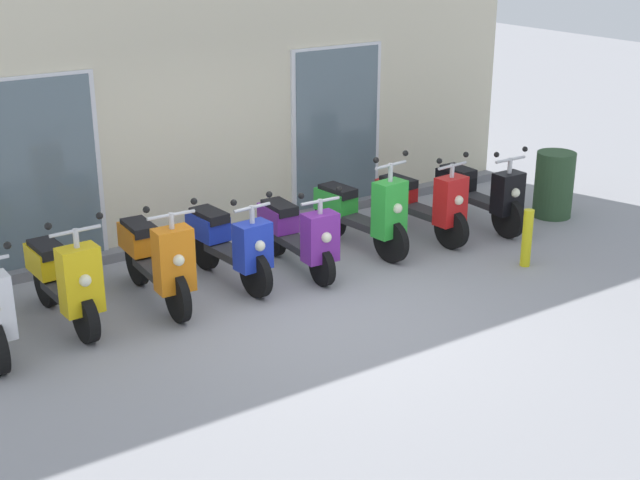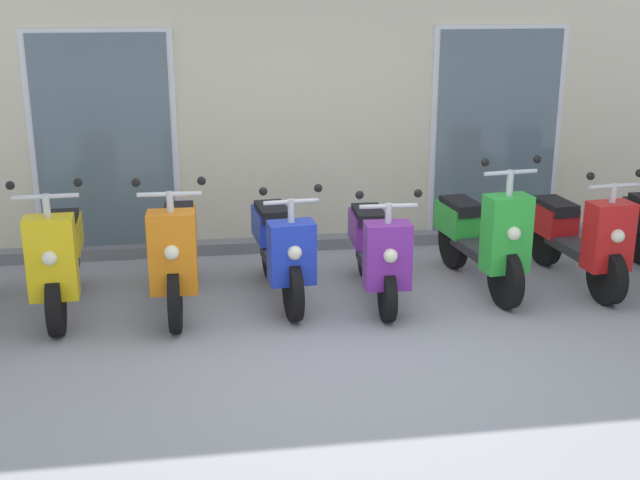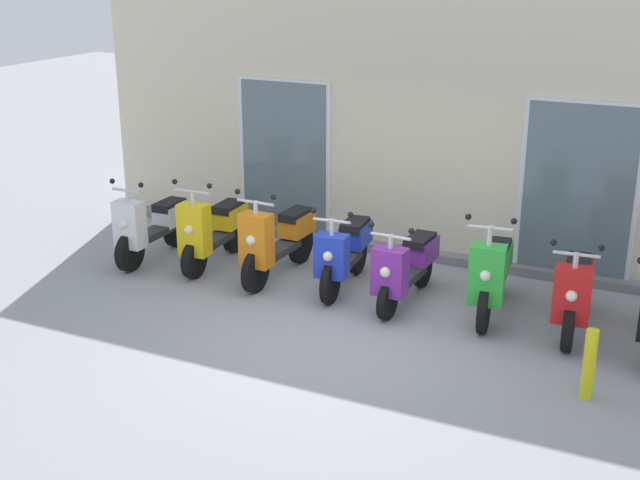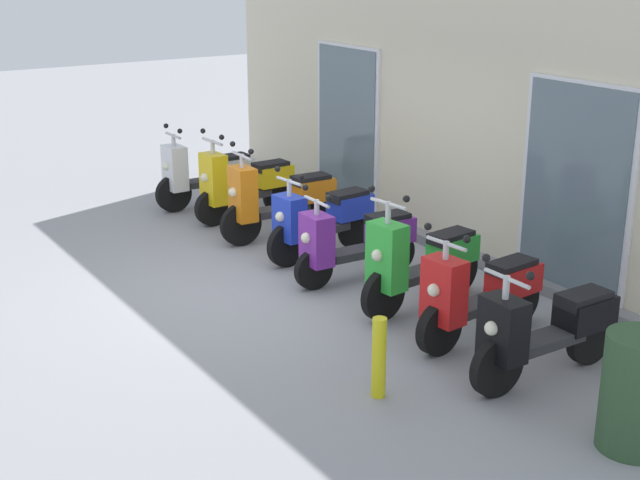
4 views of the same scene
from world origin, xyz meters
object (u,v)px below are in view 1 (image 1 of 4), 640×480
Objects in this scene: curb_bollard at (527,238)px; scooter_purple at (298,233)px; trash_bin at (554,185)px; scooter_orange at (156,258)px; scooter_red at (422,203)px; scooter_blue at (229,243)px; scooter_green at (362,212)px; scooter_black at (479,193)px; scooter_yellow at (64,279)px.

scooter_purple is at bearing 148.81° from curb_bollard.
scooter_orange is at bearing 176.59° from trash_bin.
scooter_red is 1.78× the size of trash_bin.
scooter_green is (1.85, -0.02, 0.02)m from scooter_blue.
curb_bollard is at bearing -19.57° from scooter_orange.
scooter_orange is 1.07× the size of scooter_blue.
scooter_black is (0.92, -0.09, 0.00)m from scooter_red.
scooter_green is 1.80× the size of trash_bin.
trash_bin is at bearing -3.41° from scooter_orange.
scooter_orange reaches higher than trash_bin.
scooter_orange is at bearing 178.55° from scooter_purple.
scooter_green is at bearing 172.49° from trash_bin.
scooter_yellow is at bearing 179.79° from scooter_red.
curb_bollard is at bearing -111.05° from scooter_black.
scooter_black is at bearing -0.88° from scooter_orange.
trash_bin is (6.72, -0.38, -0.04)m from scooter_yellow.
scooter_green is at bearing 0.24° from scooter_yellow.
scooter_orange reaches higher than scooter_purple.
scooter_green is at bearing 177.95° from scooter_red.
scooter_blue is 2.77m from scooter_red.
scooter_yellow is 1.90m from scooter_blue.
scooter_blue is at bearing 172.33° from scooter_purple.
scooter_yellow is at bearing 177.92° from scooter_orange.
scooter_black is 1.83× the size of trash_bin.
curb_bollard is (-1.67, -1.10, -0.10)m from trash_bin.
scooter_purple is 0.94× the size of scooter_black.
scooter_green is (1.00, 0.10, 0.04)m from scooter_purple.
scooter_purple is at bearing 179.47° from scooter_black.
scooter_black reaches higher than curb_bollard.
scooter_red is 2.08m from trash_bin.
scooter_orange is 3.68m from scooter_red.
scooter_blue is at bearing 179.44° from scooter_green.
scooter_blue is 0.97× the size of scooter_green.
scooter_purple is 1.01m from scooter_green.
curb_bollard is at bearing -48.75° from scooter_green.
scooter_green reaches higher than scooter_blue.
scooter_yellow is 0.99m from scooter_orange.
scooter_green is 0.93m from scooter_red.
curb_bollard is at bearing -146.44° from trash_bin.
curb_bollard is (1.31, -1.50, -0.15)m from scooter_green.
scooter_red reaches higher than scooter_blue.
scooter_orange reaches higher than scooter_black.
trash_bin is (1.14, -0.27, -0.01)m from scooter_black.
curb_bollard is at bearing -16.34° from scooter_yellow.
scooter_blue is 1.01× the size of scooter_purple.
trash_bin is at bearing -3.21° from scooter_yellow.
scooter_yellow is 5.27m from curb_bollard.
trash_bin is 2.00m from curb_bollard.
scooter_red is (0.93, -0.03, -0.04)m from scooter_green.
scooter_blue is 0.95× the size of scooter_black.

